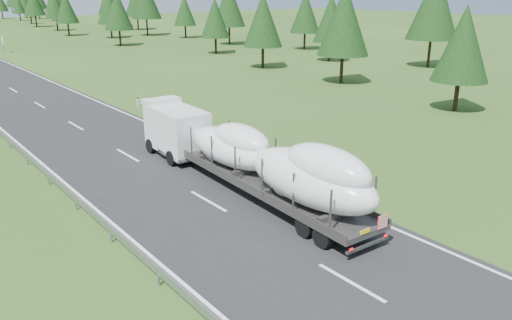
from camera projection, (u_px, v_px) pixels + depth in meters
ground at (351, 283)px, 17.30m from camera, size 400.00×400.00×0.00m
highway_sign at (3, 41)px, 80.23m from camera, size 0.08×0.90×2.60m
tree_line_right at (81, 0)px, 139.49m from camera, size 27.94×353.63×12.58m
boat_truck at (251, 155)px, 24.46m from camera, size 3.17×17.75×3.71m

